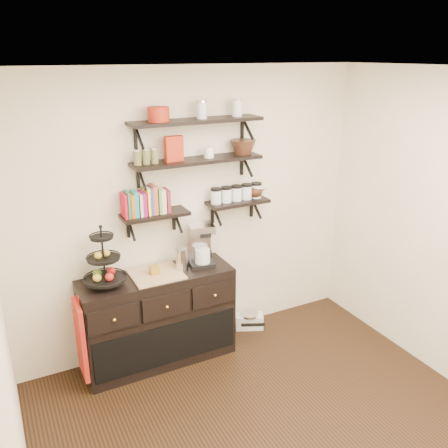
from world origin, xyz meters
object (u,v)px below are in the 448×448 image
sideboard (159,318)px  coffee_maker (200,245)px  fruit_stand (104,266)px  radio (249,321)px

sideboard → coffee_maker: (0.45, 0.03, 0.64)m
fruit_stand → radio: (1.49, 0.09, -1.00)m
coffee_maker → radio: 1.17m
fruit_stand → radio: fruit_stand is taller
fruit_stand → radio: size_ratio=1.64×
sideboard → coffee_maker: 0.79m
fruit_stand → coffee_maker: (0.90, 0.02, 0.01)m
coffee_maker → radio: size_ratio=1.27×
fruit_stand → coffee_maker: fruit_stand is taller
sideboard → radio: bearing=5.1°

